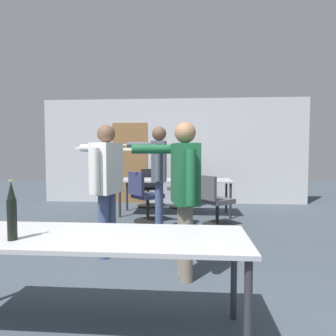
{
  "coord_description": "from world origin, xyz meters",
  "views": [
    {
      "loc": [
        0.45,
        -1.5,
        1.34
      ],
      "look_at": [
        0.14,
        2.6,
        1.1
      ],
      "focal_mm": 32.0,
      "sensor_mm": 36.0,
      "label": 1
    }
  ],
  "objects_px": {
    "office_chair_far_right": "(144,198)",
    "office_chair_side_rolled": "(149,189)",
    "person_near_casual": "(106,178)",
    "drink_cup": "(158,177)",
    "office_chair_far_left": "(183,190)",
    "person_far_watching": "(158,168)",
    "beer_bottle": "(12,212)",
    "office_chair_mid_tucked": "(214,203)",
    "person_right_polo": "(184,185)"
  },
  "relations": [
    {
      "from": "person_right_polo",
      "to": "office_chair_far_left",
      "type": "distance_m",
      "value": 4.01
    },
    {
      "from": "office_chair_far_right",
      "to": "drink_cup",
      "type": "xyz_separation_m",
      "value": [
        0.19,
        0.62,
        0.34
      ]
    },
    {
      "from": "office_chair_far_left",
      "to": "drink_cup",
      "type": "bearing_deg",
      "value": 109.46
    },
    {
      "from": "office_chair_mid_tucked",
      "to": "beer_bottle",
      "type": "height_order",
      "value": "beer_bottle"
    },
    {
      "from": "office_chair_far_right",
      "to": "office_chair_mid_tucked",
      "type": "distance_m",
      "value": 1.29
    },
    {
      "from": "office_chair_side_rolled",
      "to": "beer_bottle",
      "type": "distance_m",
      "value": 5.12
    },
    {
      "from": "person_near_casual",
      "to": "drink_cup",
      "type": "relative_size",
      "value": 15.26
    },
    {
      "from": "office_chair_far_right",
      "to": "beer_bottle",
      "type": "relative_size",
      "value": 2.34
    },
    {
      "from": "person_near_casual",
      "to": "person_right_polo",
      "type": "relative_size",
      "value": 1.02
    },
    {
      "from": "person_near_casual",
      "to": "office_chair_far_right",
      "type": "height_order",
      "value": "person_near_casual"
    },
    {
      "from": "person_right_polo",
      "to": "office_chair_side_rolled",
      "type": "relative_size",
      "value": 1.77
    },
    {
      "from": "person_right_polo",
      "to": "office_chair_far_left",
      "type": "height_order",
      "value": "person_right_polo"
    },
    {
      "from": "office_chair_far_left",
      "to": "office_chair_side_rolled",
      "type": "height_order",
      "value": "office_chair_side_rolled"
    },
    {
      "from": "person_right_polo",
      "to": "office_chair_far_right",
      "type": "height_order",
      "value": "person_right_polo"
    },
    {
      "from": "person_far_watching",
      "to": "office_chair_mid_tucked",
      "type": "height_order",
      "value": "person_far_watching"
    },
    {
      "from": "person_far_watching",
      "to": "office_chair_far_left",
      "type": "relative_size",
      "value": 1.91
    },
    {
      "from": "person_near_casual",
      "to": "beer_bottle",
      "type": "bearing_deg",
      "value": -169.92
    },
    {
      "from": "office_chair_mid_tucked",
      "to": "office_chair_side_rolled",
      "type": "relative_size",
      "value": 0.99
    },
    {
      "from": "person_near_casual",
      "to": "drink_cup",
      "type": "distance_m",
      "value": 2.46
    },
    {
      "from": "office_chair_far_left",
      "to": "drink_cup",
      "type": "distance_m",
      "value": 1.13
    },
    {
      "from": "person_far_watching",
      "to": "person_right_polo",
      "type": "height_order",
      "value": "person_far_watching"
    },
    {
      "from": "person_far_watching",
      "to": "office_chair_side_rolled",
      "type": "distance_m",
      "value": 2.32
    },
    {
      "from": "person_near_casual",
      "to": "office_chair_far_right",
      "type": "xyz_separation_m",
      "value": [
        0.21,
        1.8,
        -0.55
      ]
    },
    {
      "from": "office_chair_far_right",
      "to": "drink_cup",
      "type": "bearing_deg",
      "value": 118.91
    },
    {
      "from": "office_chair_mid_tucked",
      "to": "drink_cup",
      "type": "height_order",
      "value": "office_chair_mid_tucked"
    },
    {
      "from": "office_chair_side_rolled",
      "to": "drink_cup",
      "type": "relative_size",
      "value": 8.46
    },
    {
      "from": "office_chair_far_left",
      "to": "office_chair_far_right",
      "type": "xyz_separation_m",
      "value": [
        -0.68,
        -1.56,
        0.03
      ]
    },
    {
      "from": "office_chair_far_left",
      "to": "office_chair_side_rolled",
      "type": "distance_m",
      "value": 0.81
    },
    {
      "from": "person_near_casual",
      "to": "office_chair_side_rolled",
      "type": "relative_size",
      "value": 1.8
    },
    {
      "from": "office_chair_far_right",
      "to": "office_chair_mid_tucked",
      "type": "relative_size",
      "value": 1.05
    },
    {
      "from": "beer_bottle",
      "to": "drink_cup",
      "type": "bearing_deg",
      "value": 82.86
    },
    {
      "from": "office_chair_far_right",
      "to": "beer_bottle",
      "type": "xyz_separation_m",
      "value": [
        -0.34,
        -3.59,
        0.48
      ]
    },
    {
      "from": "office_chair_far_left",
      "to": "person_near_casual",
      "type": "bearing_deg",
      "value": 122.21
    },
    {
      "from": "office_chair_far_left",
      "to": "office_chair_side_rolled",
      "type": "bearing_deg",
      "value": 51.28
    },
    {
      "from": "person_far_watching",
      "to": "drink_cup",
      "type": "distance_m",
      "value": 1.34
    },
    {
      "from": "person_far_watching",
      "to": "office_chair_side_rolled",
      "type": "relative_size",
      "value": 1.88
    },
    {
      "from": "person_far_watching",
      "to": "office_chair_far_left",
      "type": "height_order",
      "value": "person_far_watching"
    },
    {
      "from": "person_near_casual",
      "to": "beer_bottle",
      "type": "xyz_separation_m",
      "value": [
        -0.13,
        -1.78,
        -0.07
      ]
    },
    {
      "from": "person_far_watching",
      "to": "beer_bottle",
      "type": "relative_size",
      "value": 4.26
    },
    {
      "from": "office_chair_far_left",
      "to": "drink_cup",
      "type": "xyz_separation_m",
      "value": [
        -0.49,
        -0.94,
        0.38
      ]
    },
    {
      "from": "drink_cup",
      "to": "person_right_polo",
      "type": "bearing_deg",
      "value": -78.83
    },
    {
      "from": "office_chair_side_rolled",
      "to": "drink_cup",
      "type": "height_order",
      "value": "office_chair_side_rolled"
    },
    {
      "from": "drink_cup",
      "to": "office_chair_mid_tucked",
      "type": "bearing_deg",
      "value": -36.65
    },
    {
      "from": "office_chair_mid_tucked",
      "to": "office_chair_side_rolled",
      "type": "bearing_deg",
      "value": -179.48
    },
    {
      "from": "beer_bottle",
      "to": "drink_cup",
      "type": "relative_size",
      "value": 3.73
    },
    {
      "from": "office_chair_far_right",
      "to": "drink_cup",
      "type": "distance_m",
      "value": 0.73
    },
    {
      "from": "person_far_watching",
      "to": "person_near_casual",
      "type": "xyz_separation_m",
      "value": [
        -0.54,
        -1.12,
        -0.06
      ]
    },
    {
      "from": "office_chair_far_right",
      "to": "office_chair_side_rolled",
      "type": "xyz_separation_m",
      "value": [
        -0.13,
        1.5,
        -0.02
      ]
    },
    {
      "from": "person_right_polo",
      "to": "beer_bottle",
      "type": "height_order",
      "value": "person_right_polo"
    },
    {
      "from": "office_chair_far_left",
      "to": "office_chair_far_right",
      "type": "relative_size",
      "value": 0.95
    }
  ]
}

